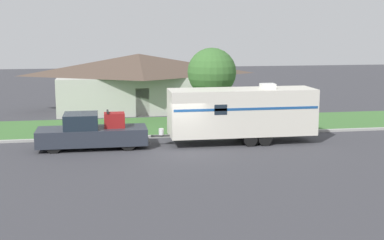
% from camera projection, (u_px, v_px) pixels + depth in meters
% --- Properties ---
extents(ground_plane, '(120.00, 120.00, 0.00)m').
position_uv_depth(ground_plane, '(183.00, 151.00, 28.51)').
color(ground_plane, '#38383D').
extents(curb_strip, '(80.00, 0.30, 0.14)m').
position_uv_depth(curb_strip, '(174.00, 136.00, 32.14)').
color(curb_strip, '#999993').
rests_on(curb_strip, ground_plane).
extents(lawn_strip, '(80.00, 7.00, 0.03)m').
position_uv_depth(lawn_strip, '(167.00, 126.00, 35.69)').
color(lawn_strip, '#3D6B33').
rests_on(lawn_strip, ground_plane).
extents(house_across_street, '(13.39, 7.49, 4.45)m').
position_uv_depth(house_across_street, '(139.00, 81.00, 42.34)').
color(house_across_street, '#B2B2A8').
rests_on(house_across_street, ground_plane).
extents(pickup_truck, '(6.02, 2.10, 2.04)m').
position_uv_depth(pickup_truck, '(92.00, 133.00, 29.02)').
color(pickup_truck, black).
rests_on(pickup_truck, ground_plane).
extents(travel_trailer, '(9.31, 2.33, 3.37)m').
position_uv_depth(travel_trailer, '(242.00, 112.00, 30.25)').
color(travel_trailer, black).
rests_on(travel_trailer, ground_plane).
extents(mailbox, '(0.48, 0.20, 1.31)m').
position_uv_depth(mailbox, '(70.00, 121.00, 31.67)').
color(mailbox, brown).
rests_on(mailbox, ground_plane).
extents(tree_in_yard, '(3.15, 3.15, 5.23)m').
position_uv_depth(tree_in_yard, '(212.00, 72.00, 34.39)').
color(tree_in_yard, brown).
rests_on(tree_in_yard, ground_plane).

